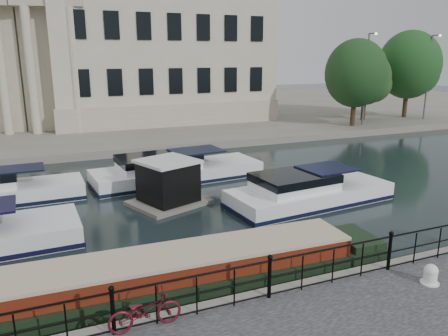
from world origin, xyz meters
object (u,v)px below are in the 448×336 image
at_px(narrowboat, 154,283).
at_px(harbour_hut, 168,184).
at_px(mooring_bollard, 431,275).
at_px(bicycle, 145,311).

height_order(narrowboat, harbour_hut, harbour_hut).
relative_size(mooring_bollard, narrowboat, 0.04).
height_order(bicycle, harbour_hut, harbour_hut).
bearing_deg(bicycle, mooring_bollard, -97.96).
xyz_separation_m(mooring_bollard, harbour_hut, (-4.47, 10.84, 0.13)).
height_order(mooring_bollard, narrowboat, narrowboat).
height_order(bicycle, mooring_bollard, bicycle).
bearing_deg(mooring_bollard, harbour_hut, 112.40).
bearing_deg(bicycle, harbour_hut, -19.06).
relative_size(bicycle, harbour_hut, 0.43).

